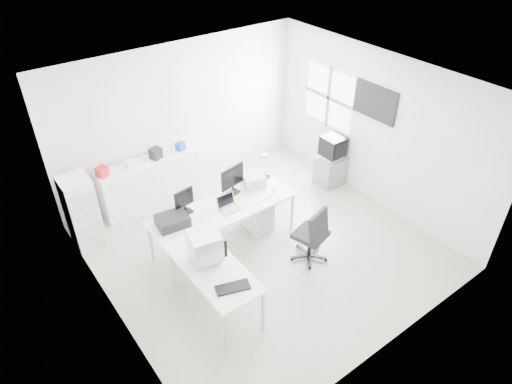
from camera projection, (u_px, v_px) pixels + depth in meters
floor at (263, 247)px, 7.60m from camera, size 5.00×5.00×0.01m
ceiling at (265, 87)px, 6.00m from camera, size 5.00×5.00×0.01m
back_wall at (182, 117)px, 8.44m from camera, size 5.00×0.02×2.80m
left_wall at (102, 243)px, 5.58m from camera, size 0.02×5.00×2.80m
right_wall at (376, 130)px, 8.03m from camera, size 0.02×5.00×2.80m
window at (329, 98)px, 8.69m from camera, size 0.02×1.20×1.10m
wall_picture at (375, 102)px, 7.79m from camera, size 0.04×0.90×0.60m
main_desk at (225, 226)px, 7.45m from camera, size 2.40×0.80×0.75m
side_desk at (217, 290)px, 6.31m from camera, size 0.70×1.40×0.75m
drawer_pedestal at (257, 213)px, 7.87m from camera, size 0.40×0.50×0.60m
inkjet_printer at (172, 221)px, 6.84m from camera, size 0.51×0.42×0.17m
lcd_monitor_small at (184, 202)px, 7.01m from camera, size 0.36×0.24×0.42m
lcd_monitor_large at (233, 181)px, 7.43m from camera, size 0.50×0.28×0.50m
laptop at (230, 204)px, 7.13m from camera, size 0.36×0.37×0.23m
white_keyboard at (262, 198)px, 7.45m from camera, size 0.45×0.19×0.02m
white_mouse at (274, 189)px, 7.62m from camera, size 0.06×0.06×0.06m
laser_printer at (253, 181)px, 7.69m from camera, size 0.41×0.37×0.20m
desk_lamp at (267, 166)px, 7.85m from camera, size 0.16×0.16×0.44m
crt_monitor at (205, 249)px, 6.14m from camera, size 0.43×0.43×0.42m
black_keyboard at (233, 287)px, 5.83m from camera, size 0.48×0.31×0.03m
office_chair at (311, 232)px, 7.10m from camera, size 0.75×0.75×1.05m
tv_cabinet at (330, 171)px, 9.00m from camera, size 0.53×0.44×0.58m
crt_tv at (333, 148)px, 8.70m from camera, size 0.50×0.48×0.45m
sideboard at (150, 182)px, 8.37m from camera, size 1.81×0.45×0.91m
clutter_box_a at (102, 172)px, 7.66m from camera, size 0.22×0.22×0.18m
clutter_box_b at (130, 164)px, 7.92m from camera, size 0.13×0.12×0.13m
clutter_box_c at (156, 153)px, 8.15m from camera, size 0.24×0.23×0.19m
clutter_box_d at (180, 146)px, 8.41m from camera, size 0.18×0.17×0.15m
clutter_bottle at (83, 175)px, 7.53m from camera, size 0.07×0.07×0.22m
filing_cabinet at (82, 212)px, 7.33m from camera, size 0.45×0.53×1.27m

